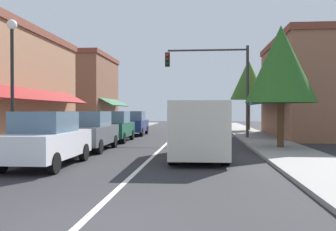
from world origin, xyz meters
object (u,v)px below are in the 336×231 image
traffic_signal_mast_arm (219,75)px  tree_right_near (281,64)px  street_lamp_left_near (12,66)px  parked_car_nearest_left (46,139)px  van_in_lane (198,128)px  parked_car_second_left (90,131)px  tree_right_far (249,80)px  parked_car_third_left (114,127)px  parked_car_far_left (133,123)px

traffic_signal_mast_arm → tree_right_near: size_ratio=1.03×
street_lamp_left_near → tree_right_near: bearing=24.3°
parked_car_nearest_left → van_in_lane: bearing=25.6°
parked_car_second_left → van_in_lane: bearing=-26.5°
tree_right_far → street_lamp_left_near: bearing=-118.5°
parked_car_third_left → parked_car_nearest_left: bearing=-90.6°
tree_right_near → parked_car_far_left: bearing=133.3°
parked_car_nearest_left → tree_right_far: tree_right_far is taller
parked_car_third_left → van_in_lane: 8.70m
traffic_signal_mast_arm → tree_right_far: 9.69m
parked_car_nearest_left → parked_car_far_left: size_ratio=1.00×
parked_car_nearest_left → traffic_signal_mast_arm: traffic_signal_mast_arm is taller
traffic_signal_mast_arm → tree_right_far: (3.02, 9.20, 0.48)m
parked_car_far_left → tree_right_far: (9.10, 6.20, 3.65)m
parked_car_second_left → street_lamp_left_near: (-1.74, -3.54, 2.51)m
street_lamp_left_near → tree_right_far: 22.84m
van_in_lane → tree_right_near: bearing=41.6°
parked_car_nearest_left → tree_right_near: (8.60, 5.89, 3.05)m
parked_car_far_left → tree_right_near: 12.95m
parked_car_nearest_left → street_lamp_left_near: street_lamp_left_near is taller
parked_car_third_left → parked_car_far_left: same height
parked_car_nearest_left → traffic_signal_mast_arm: bearing=62.7°
traffic_signal_mast_arm → tree_right_near: (2.54, -6.17, -0.12)m
tree_right_far → van_in_lane: bearing=-102.7°
traffic_signal_mast_arm → tree_right_far: tree_right_far is taller
parked_car_far_left → van_in_lane: size_ratio=0.79×
parked_car_second_left → tree_right_near: tree_right_near is taller
traffic_signal_mast_arm → street_lamp_left_near: (-7.86, -10.86, -0.67)m
street_lamp_left_near → tree_right_near: size_ratio=0.88×
parked_car_nearest_left → tree_right_far: size_ratio=0.65×
parked_car_third_left → tree_right_near: 9.91m
parked_car_third_left → traffic_signal_mast_arm: bearing=21.1°
parked_car_nearest_left → parked_car_second_left: same height
tree_right_far → traffic_signal_mast_arm: bearing=-108.2°
parked_car_third_left → parked_car_far_left: (0.08, 5.53, 0.00)m
parked_car_second_left → parked_car_third_left: bearing=89.9°
parked_car_second_left → tree_right_near: 9.25m
parked_car_nearest_left → parked_car_second_left: (-0.05, 4.74, 0.00)m
parked_car_third_left → tree_right_far: size_ratio=0.66×
parked_car_second_left → parked_car_far_left: 10.32m
parked_car_second_left → street_lamp_left_near: size_ratio=0.81×
parked_car_far_left → street_lamp_left_near: bearing=-98.4°
parked_car_third_left → tree_right_near: bearing=-23.9°
tree_right_near → van_in_lane: bearing=-136.9°
parked_car_far_left → tree_right_far: tree_right_far is taller
parked_car_far_left → parked_car_nearest_left: bearing=-91.0°
parked_car_nearest_left → traffic_signal_mast_arm: (6.07, 12.06, 3.18)m
van_in_lane → parked_car_nearest_left: bearing=-155.3°
parked_car_second_left → van_in_lane: (4.89, -2.37, 0.27)m
parked_car_second_left → parked_car_far_left: (0.03, 10.32, 0.00)m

